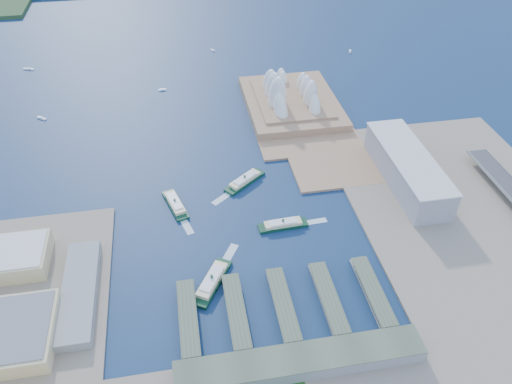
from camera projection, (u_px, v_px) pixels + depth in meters
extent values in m
plane|color=#0E1F44|center=(253.00, 251.00, 501.95)|extent=(3000.00, 3000.00, 0.00)
cube|color=gray|center=(499.00, 256.00, 495.30)|extent=(240.00, 500.00, 3.00)
cube|color=#A17958|center=(296.00, 113.00, 715.01)|extent=(135.00, 220.00, 3.00)
cube|color=#949499|center=(407.00, 169.00, 576.96)|extent=(45.00, 155.00, 35.00)
cube|color=gray|center=(301.00, 362.00, 394.82)|extent=(200.00, 28.00, 12.00)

